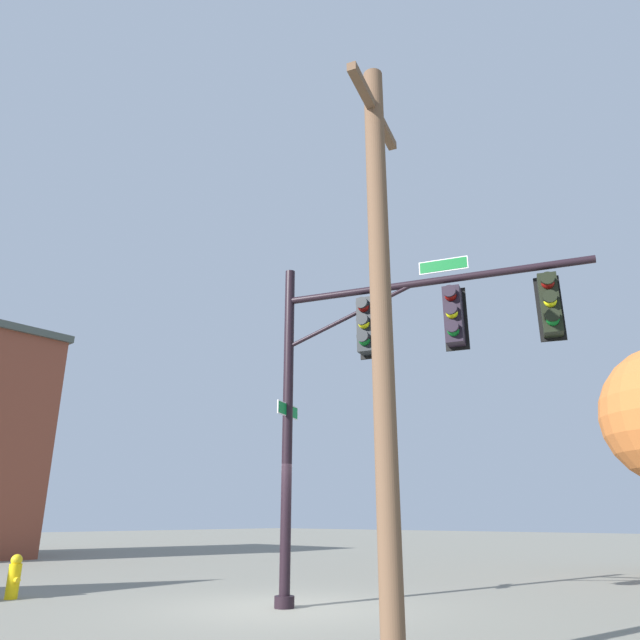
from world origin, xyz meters
TOP-DOWN VIEW (x-y plane):
  - ground_plane at (0.00, 0.00)m, footprint 120.00×120.00m
  - signal_pole_assembly at (2.19, 0.77)m, footprint 5.73×2.51m
  - utility_pole at (4.19, -2.72)m, footprint 0.66×1.75m
  - fire_hydrant at (-4.91, -2.69)m, footprint 0.33×0.24m

SIDE VIEW (x-z plane):
  - ground_plane at x=0.00m, z-range 0.00..0.00m
  - fire_hydrant at x=-4.91m, z-range 0.00..0.83m
  - utility_pole at x=4.19m, z-range 0.15..7.59m
  - signal_pole_assembly at x=2.19m, z-range 1.34..7.85m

